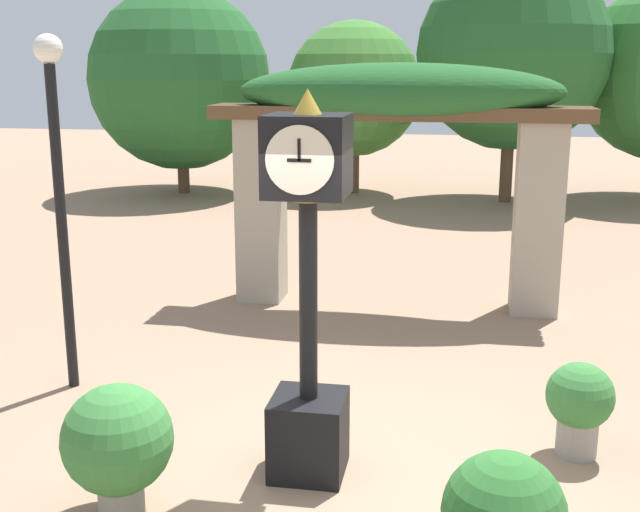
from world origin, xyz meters
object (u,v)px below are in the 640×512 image
pedestal_clock (308,296)px  lamp_post (57,166)px  potted_plant_far_left (118,443)px  potted_plant_near_right (579,403)px

pedestal_clock → lamp_post: size_ratio=0.87×
pedestal_clock → potted_plant_far_left: bearing=-144.0°
potted_plant_far_left → lamp_post: (-1.43, 2.13, 1.60)m
pedestal_clock → potted_plant_near_right: 2.39m
potted_plant_far_left → pedestal_clock: bearing=36.0°
pedestal_clock → lamp_post: lamp_post is taller
potted_plant_near_right → potted_plant_far_left: (-3.26, -1.50, 0.11)m
pedestal_clock → potted_plant_far_left: (-1.17, -0.85, -0.86)m
pedestal_clock → potted_plant_near_right: pedestal_clock is taller
potted_plant_far_left → lamp_post: lamp_post is taller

